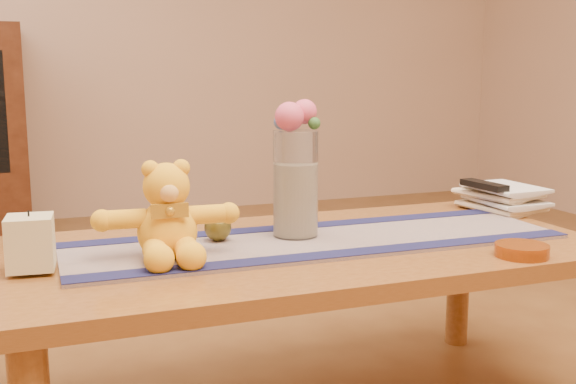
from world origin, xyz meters
name	(u,v)px	position (x,y,z in m)	size (l,w,h in m)	color
coffee_table_top	(307,252)	(0.00, 0.00, 0.43)	(1.40, 0.70, 0.04)	brown
table_leg_bl	(29,334)	(-0.64, 0.29, 0.21)	(0.07, 0.07, 0.41)	brown
table_leg_br	(458,281)	(0.64, 0.29, 0.21)	(0.07, 0.07, 0.41)	brown
persian_runner	(318,241)	(0.03, 0.01, 0.45)	(1.20, 0.35, 0.01)	#1C234E
runner_border_near	(343,253)	(0.03, -0.14, 0.46)	(1.20, 0.06, 0.00)	#161844
runner_border_far	(297,226)	(0.03, 0.15, 0.46)	(1.20, 0.06, 0.00)	#161844
teddy_bear	(167,211)	(-0.34, -0.02, 0.56)	(0.30, 0.24, 0.20)	yellow
pillar_candle	(30,243)	(-0.62, -0.02, 0.51)	(0.09, 0.09, 0.11)	beige
candle_wick	(29,213)	(-0.62, -0.02, 0.57)	(0.00, 0.00, 0.01)	black
glass_vase	(296,184)	(-0.01, 0.06, 0.59)	(0.11, 0.11, 0.26)	silver
potpourri_fill	(296,200)	(-0.01, 0.06, 0.55)	(0.09, 0.09, 0.18)	beige
rose_left	(289,117)	(-0.03, 0.05, 0.75)	(0.07, 0.07, 0.07)	#DF4E73
rose_right	(305,112)	(0.02, 0.06, 0.76)	(0.06, 0.06, 0.06)	#DF4E73
blue_flower_back	(294,118)	(0.00, 0.09, 0.75)	(0.04, 0.04, 0.04)	#516AAF
blue_flower_side	(281,122)	(-0.04, 0.08, 0.74)	(0.04, 0.04, 0.04)	#516AAF
leaf_sprig	(314,123)	(0.03, 0.04, 0.74)	(0.03, 0.03, 0.03)	#33662D
bronze_ball	(218,228)	(-0.20, 0.08, 0.49)	(0.07, 0.07, 0.07)	#514B1B
book_bottom	(480,210)	(0.61, 0.16, 0.46)	(0.17, 0.22, 0.02)	beige
book_lower	(483,203)	(0.62, 0.16, 0.48)	(0.16, 0.22, 0.02)	beige
book_upper	(479,197)	(0.61, 0.16, 0.50)	(0.17, 0.22, 0.02)	beige
book_top	(483,191)	(0.62, 0.16, 0.52)	(0.16, 0.22, 0.02)	beige
tv_remote	(484,185)	(0.61, 0.15, 0.54)	(0.04, 0.16, 0.02)	black
amber_dish	(522,250)	(0.40, -0.28, 0.46)	(0.12, 0.12, 0.03)	#BF5914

